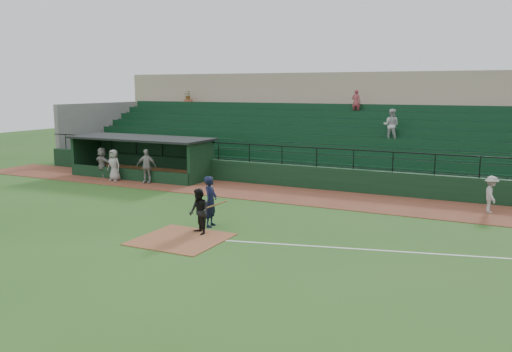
% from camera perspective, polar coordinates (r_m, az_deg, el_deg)
% --- Properties ---
extents(ground, '(90.00, 90.00, 0.00)m').
position_cam_1_polar(ground, '(20.08, -6.40, -6.06)').
color(ground, '#274F19').
rests_on(ground, ground).
extents(warning_track, '(40.00, 4.00, 0.03)m').
position_cam_1_polar(warning_track, '(26.96, 2.84, -1.96)').
color(warning_track, brown).
rests_on(warning_track, ground).
extents(home_plate_dirt, '(3.00, 3.00, 0.03)m').
position_cam_1_polar(home_plate_dirt, '(19.28, -8.02, -6.71)').
color(home_plate_dirt, brown).
rests_on(home_plate_dirt, ground).
extents(foul_line, '(17.49, 4.44, 0.01)m').
position_cam_1_polar(foul_line, '(18.41, 17.46, -7.88)').
color(foul_line, white).
rests_on(foul_line, ground).
extents(stadium_structure, '(38.00, 13.08, 6.40)m').
position_cam_1_polar(stadium_structure, '(34.48, 8.53, 4.29)').
color(stadium_structure, black).
rests_on(stadium_structure, ground).
extents(dugout, '(8.90, 3.20, 2.42)m').
position_cam_1_polar(dugout, '(33.06, -11.70, 2.29)').
color(dugout, black).
rests_on(dugout, ground).
extents(batter_at_plate, '(1.09, 0.79, 1.98)m').
position_cam_1_polar(batter_at_plate, '(20.71, -4.88, -2.73)').
color(batter_at_plate, black).
rests_on(batter_at_plate, ground).
extents(umpire, '(1.06, 1.02, 1.71)m').
position_cam_1_polar(umpire, '(19.63, -6.13, -3.83)').
color(umpire, black).
rests_on(umpire, ground).
extents(runner, '(0.84, 1.15, 1.60)m').
position_cam_1_polar(runner, '(24.93, 23.87, -1.81)').
color(runner, '#A39E99').
rests_on(runner, warning_track).
extents(dugout_player_a, '(1.21, 0.77, 1.92)m').
position_cam_1_polar(dugout_player_a, '(30.48, -11.66, 1.05)').
color(dugout_player_a, gray).
rests_on(dugout_player_a, warning_track).
extents(dugout_player_b, '(0.90, 0.60, 1.81)m').
position_cam_1_polar(dugout_player_b, '(31.70, -14.97, 1.14)').
color(dugout_player_b, gray).
rests_on(dugout_player_b, warning_track).
extents(dugout_player_c, '(1.75, 0.97, 1.80)m').
position_cam_1_polar(dugout_player_c, '(33.07, -16.14, 1.41)').
color(dugout_player_c, gray).
rests_on(dugout_player_c, warning_track).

